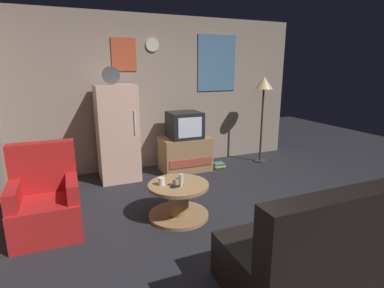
# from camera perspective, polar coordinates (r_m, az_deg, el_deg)

# --- Properties ---
(ground_plane) EXTENTS (12.00, 12.00, 0.00)m
(ground_plane) POSITION_cam_1_polar(r_m,az_deg,el_deg) (3.62, 6.43, -14.81)
(ground_plane) COLOR #232328
(wall_with_art) EXTENTS (5.20, 0.12, 2.61)m
(wall_with_art) POSITION_cam_1_polar(r_m,az_deg,el_deg) (5.45, -5.86, 9.50)
(wall_with_art) COLOR gray
(wall_with_art) RESTS_ON ground_plane
(fridge) EXTENTS (0.60, 0.62, 1.77)m
(fridge) POSITION_cam_1_polar(r_m,az_deg,el_deg) (4.91, -13.88, 2.08)
(fridge) COLOR beige
(fridge) RESTS_ON ground_plane
(tv_stand) EXTENTS (0.84, 0.53, 0.58)m
(tv_stand) POSITION_cam_1_polar(r_m,az_deg,el_deg) (5.28, -1.29, -1.86)
(tv_stand) COLOR #9E754C
(tv_stand) RESTS_ON ground_plane
(crt_tv) EXTENTS (0.54, 0.51, 0.44)m
(crt_tv) POSITION_cam_1_polar(r_m,az_deg,el_deg) (5.16, -1.41, 3.61)
(crt_tv) COLOR black
(crt_tv) RESTS_ON tv_stand
(standing_lamp) EXTENTS (0.32, 0.32, 1.59)m
(standing_lamp) POSITION_cam_1_polar(r_m,az_deg,el_deg) (5.75, 13.33, 9.91)
(standing_lamp) COLOR #332D28
(standing_lamp) RESTS_ON ground_plane
(coffee_table) EXTENTS (0.72, 0.72, 0.42)m
(coffee_table) POSITION_cam_1_polar(r_m,az_deg,el_deg) (3.69, -2.54, -10.51)
(coffee_table) COLOR #9E754C
(coffee_table) RESTS_ON ground_plane
(wine_glass) EXTENTS (0.05, 0.05, 0.15)m
(wine_glass) POSITION_cam_1_polar(r_m,az_deg,el_deg) (3.50, -2.07, -6.82)
(wine_glass) COLOR silver
(wine_glass) RESTS_ON coffee_table
(mug_ceramic_white) EXTENTS (0.08, 0.08, 0.09)m
(mug_ceramic_white) POSITION_cam_1_polar(r_m,az_deg,el_deg) (3.57, -5.76, -7.00)
(mug_ceramic_white) COLOR silver
(mug_ceramic_white) RESTS_ON coffee_table
(mug_ceramic_tan) EXTENTS (0.08, 0.08, 0.09)m
(mug_ceramic_tan) POSITION_cam_1_polar(r_m,az_deg,el_deg) (3.53, -3.00, -7.21)
(mug_ceramic_tan) COLOR tan
(mug_ceramic_tan) RESTS_ON coffee_table
(remote_control) EXTENTS (0.15, 0.06, 0.02)m
(remote_control) POSITION_cam_1_polar(r_m,az_deg,el_deg) (3.52, -2.75, -7.86)
(remote_control) COLOR black
(remote_control) RESTS_ON coffee_table
(armchair) EXTENTS (0.68, 0.68, 0.96)m
(armchair) POSITION_cam_1_polar(r_m,az_deg,el_deg) (3.69, -25.76, -9.84)
(armchair) COLOR red
(armchair) RESTS_ON ground_plane
(couch) EXTENTS (1.70, 0.80, 0.92)m
(couch) POSITION_cam_1_polar(r_m,az_deg,el_deg) (2.86, 24.41, -17.38)
(couch) COLOR black
(couch) RESTS_ON ground_plane
(book_stack) EXTENTS (0.21, 0.17, 0.09)m
(book_stack) POSITION_cam_1_polar(r_m,az_deg,el_deg) (5.48, 5.01, -4.00)
(book_stack) COLOR #A57D68
(book_stack) RESTS_ON ground_plane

